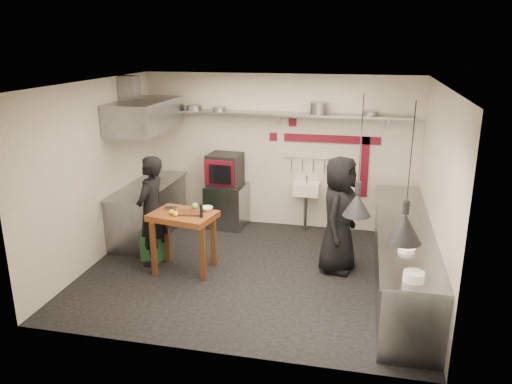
% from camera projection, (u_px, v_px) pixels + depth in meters
% --- Properties ---
extents(floor, '(5.00, 5.00, 0.00)m').
position_uv_depth(floor, '(254.00, 271.00, 7.57)').
color(floor, black).
rests_on(floor, ground).
extents(ceiling, '(5.00, 5.00, 0.00)m').
position_uv_depth(ceiling, '(253.00, 84.00, 6.75)').
color(ceiling, beige).
rests_on(ceiling, floor).
extents(wall_back, '(5.00, 0.04, 2.80)m').
position_uv_depth(wall_back, '(279.00, 152.00, 9.12)').
color(wall_back, white).
rests_on(wall_back, floor).
extents(wall_front, '(5.00, 0.04, 2.80)m').
position_uv_depth(wall_front, '(209.00, 237.00, 5.20)').
color(wall_front, white).
rests_on(wall_front, floor).
extents(wall_left, '(0.04, 4.20, 2.80)m').
position_uv_depth(wall_left, '(95.00, 173.00, 7.67)').
color(wall_left, white).
rests_on(wall_left, floor).
extents(wall_right, '(0.04, 4.20, 2.80)m').
position_uv_depth(wall_right, '(436.00, 194.00, 6.64)').
color(wall_right, white).
rests_on(wall_right, floor).
extents(red_band_horiz, '(1.70, 0.02, 0.14)m').
position_uv_depth(red_band_horiz, '(332.00, 139.00, 8.82)').
color(red_band_horiz, maroon).
rests_on(red_band_horiz, wall_back).
extents(red_band_vert, '(0.14, 0.02, 1.10)m').
position_uv_depth(red_band_vert, '(364.00, 167.00, 8.84)').
color(red_band_vert, maroon).
rests_on(red_band_vert, wall_back).
extents(red_tile_a, '(0.14, 0.02, 0.14)m').
position_uv_depth(red_tile_a, '(293.00, 123.00, 8.89)').
color(red_tile_a, maroon).
rests_on(red_tile_a, wall_back).
extents(red_tile_b, '(0.14, 0.02, 0.14)m').
position_uv_depth(red_tile_b, '(273.00, 137.00, 9.04)').
color(red_tile_b, maroon).
rests_on(red_tile_b, wall_back).
extents(back_shelf, '(4.60, 0.34, 0.04)m').
position_uv_depth(back_shelf, '(277.00, 114.00, 8.74)').
color(back_shelf, slate).
rests_on(back_shelf, wall_back).
extents(shelf_bracket_left, '(0.04, 0.06, 0.24)m').
position_uv_depth(shelf_bracket_left, '(179.00, 115.00, 9.30)').
color(shelf_bracket_left, slate).
rests_on(shelf_bracket_left, wall_back).
extents(shelf_bracket_mid, '(0.04, 0.06, 0.24)m').
position_uv_depth(shelf_bracket_mid, '(279.00, 118.00, 8.91)').
color(shelf_bracket_mid, slate).
rests_on(shelf_bracket_mid, wall_back).
extents(shelf_bracket_right, '(0.04, 0.06, 0.24)m').
position_uv_depth(shelf_bracket_right, '(388.00, 122.00, 8.52)').
color(shelf_bracket_right, slate).
rests_on(shelf_bracket_right, wall_back).
extents(pan_far_left, '(0.36, 0.36, 0.09)m').
position_uv_depth(pan_far_left, '(194.00, 108.00, 9.04)').
color(pan_far_left, slate).
rests_on(pan_far_left, back_shelf).
extents(pan_mid_left, '(0.30, 0.30, 0.07)m').
position_uv_depth(pan_mid_left, '(219.00, 109.00, 8.94)').
color(pan_mid_left, slate).
rests_on(pan_mid_left, back_shelf).
extents(stock_pot, '(0.35, 0.35, 0.20)m').
position_uv_depth(stock_pot, '(319.00, 108.00, 8.56)').
color(stock_pot, slate).
rests_on(stock_pot, back_shelf).
extents(pan_right, '(0.28, 0.28, 0.08)m').
position_uv_depth(pan_right, '(371.00, 113.00, 8.39)').
color(pan_right, slate).
rests_on(pan_right, back_shelf).
extents(oven_stand, '(0.74, 0.69, 0.80)m').
position_uv_depth(oven_stand, '(227.00, 206.00, 9.31)').
color(oven_stand, slate).
rests_on(oven_stand, floor).
extents(combi_oven, '(0.62, 0.58, 0.58)m').
position_uv_depth(combi_oven, '(225.00, 169.00, 9.12)').
color(combi_oven, black).
rests_on(combi_oven, oven_stand).
extents(oven_door, '(0.55, 0.08, 0.46)m').
position_uv_depth(oven_door, '(219.00, 173.00, 8.86)').
color(oven_door, maroon).
rests_on(oven_door, combi_oven).
extents(oven_glass, '(0.40, 0.05, 0.34)m').
position_uv_depth(oven_glass, '(220.00, 175.00, 8.78)').
color(oven_glass, black).
rests_on(oven_glass, oven_door).
extents(hand_sink, '(0.46, 0.34, 0.22)m').
position_uv_depth(hand_sink, '(306.00, 189.00, 9.02)').
color(hand_sink, white).
rests_on(hand_sink, wall_back).
extents(sink_tap, '(0.03, 0.03, 0.14)m').
position_uv_depth(sink_tap, '(307.00, 179.00, 8.97)').
color(sink_tap, slate).
rests_on(sink_tap, hand_sink).
extents(sink_drain, '(0.06, 0.06, 0.66)m').
position_uv_depth(sink_drain, '(305.00, 212.00, 9.11)').
color(sink_drain, slate).
rests_on(sink_drain, floor).
extents(utensil_rail, '(0.90, 0.02, 0.02)m').
position_uv_depth(utensil_rail, '(308.00, 158.00, 8.99)').
color(utensil_rail, slate).
rests_on(utensil_rail, wall_back).
extents(counter_right, '(0.70, 3.80, 0.90)m').
position_uv_depth(counter_right, '(403.00, 257.00, 7.00)').
color(counter_right, slate).
rests_on(counter_right, floor).
extents(counter_right_top, '(0.76, 3.90, 0.03)m').
position_uv_depth(counter_right_top, '(406.00, 226.00, 6.86)').
color(counter_right_top, slate).
rests_on(counter_right_top, counter_right).
extents(plate_stack, '(0.28, 0.28, 0.11)m').
position_uv_depth(plate_stack, '(414.00, 277.00, 5.25)').
color(plate_stack, white).
rests_on(plate_stack, counter_right_top).
extents(small_bowl_right, '(0.21, 0.21, 0.05)m').
position_uv_depth(small_bowl_right, '(407.00, 250.00, 5.99)').
color(small_bowl_right, white).
rests_on(small_bowl_right, counter_right_top).
extents(counter_left, '(0.70, 1.90, 0.90)m').
position_uv_depth(counter_left, '(149.00, 211.00, 8.86)').
color(counter_left, slate).
rests_on(counter_left, floor).
extents(counter_left_top, '(0.76, 2.00, 0.03)m').
position_uv_depth(counter_left_top, '(147.00, 186.00, 8.73)').
color(counter_left_top, slate).
rests_on(counter_left_top, counter_left).
extents(extractor_hood, '(0.78, 1.60, 0.50)m').
position_uv_depth(extractor_hood, '(145.00, 115.00, 8.35)').
color(extractor_hood, slate).
rests_on(extractor_hood, ceiling).
extents(hood_duct, '(0.28, 0.28, 0.50)m').
position_uv_depth(hood_duct, '(129.00, 91.00, 8.28)').
color(hood_duct, slate).
rests_on(hood_duct, ceiling).
extents(green_bin, '(0.36, 0.36, 0.50)m').
position_uv_depth(green_bin, '(153.00, 245.00, 7.91)').
color(green_bin, '#245932').
rests_on(green_bin, floor).
extents(prep_table, '(1.02, 0.80, 0.92)m').
position_uv_depth(prep_table, '(184.00, 242.00, 7.49)').
color(prep_table, brown).
rests_on(prep_table, floor).
extents(cutting_board, '(0.39, 0.30, 0.02)m').
position_uv_depth(cutting_board, '(190.00, 213.00, 7.33)').
color(cutting_board, '#512C16').
rests_on(cutting_board, prep_table).
extents(pepper_mill, '(0.06, 0.06, 0.20)m').
position_uv_depth(pepper_mill, '(201.00, 211.00, 7.14)').
color(pepper_mill, black).
rests_on(pepper_mill, prep_table).
extents(lemon_a, '(0.08, 0.08, 0.08)m').
position_uv_depth(lemon_a, '(171.00, 212.00, 7.28)').
color(lemon_a, yellow).
rests_on(lemon_a, prep_table).
extents(lemon_b, '(0.10, 0.10, 0.08)m').
position_uv_depth(lemon_b, '(175.00, 214.00, 7.21)').
color(lemon_b, yellow).
rests_on(lemon_b, prep_table).
extents(veg_ball, '(0.13, 0.13, 0.11)m').
position_uv_depth(veg_ball, '(195.00, 206.00, 7.50)').
color(veg_ball, olive).
rests_on(veg_ball, prep_table).
extents(steel_tray, '(0.20, 0.15, 0.03)m').
position_uv_depth(steel_tray, '(171.00, 208.00, 7.51)').
color(steel_tray, slate).
rests_on(steel_tray, prep_table).
extents(bowl, '(0.21, 0.21, 0.06)m').
position_uv_depth(bowl, '(207.00, 209.00, 7.46)').
color(bowl, white).
rests_on(bowl, prep_table).
extents(heat_lamp_near, '(0.44, 0.44, 1.42)m').
position_uv_depth(heat_lamp_near, '(360.00, 157.00, 5.69)').
color(heat_lamp_near, black).
rests_on(heat_lamp_near, ceiling).
extents(heat_lamp_far, '(0.50, 0.50, 1.50)m').
position_uv_depth(heat_lamp_far, '(409.00, 174.00, 5.12)').
color(heat_lamp_far, black).
rests_on(heat_lamp_far, ceiling).
extents(chef_left, '(0.46, 0.66, 1.72)m').
position_uv_depth(chef_left, '(151.00, 211.00, 7.62)').
color(chef_left, black).
rests_on(chef_left, floor).
extents(chef_right, '(0.76, 0.98, 1.77)m').
position_uv_depth(chef_right, '(339.00, 215.00, 7.38)').
color(chef_right, black).
rests_on(chef_right, floor).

